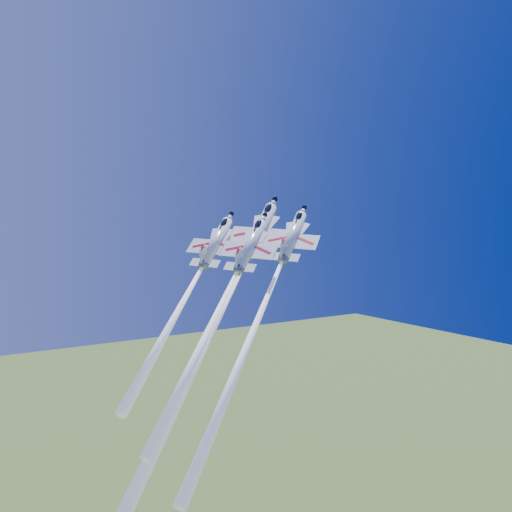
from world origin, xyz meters
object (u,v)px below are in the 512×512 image
jet_right (260,314)px  jet_slot (221,305)px  jet_lead (220,314)px  jet_left (189,291)px

jet_right → jet_slot: bearing=-149.6°
jet_right → jet_slot: 5.77m
jet_lead → jet_left: 7.11m
jet_lead → jet_slot: bearing=-64.3°
jet_lead → jet_slot: (-3.68, -6.95, 2.54)m
jet_left → jet_slot: 12.96m
jet_left → jet_right: (3.81, -15.08, -2.01)m
jet_left → jet_slot: size_ratio=0.98×
jet_lead → jet_left: jet_lead is taller
jet_lead → jet_slot: 8.26m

